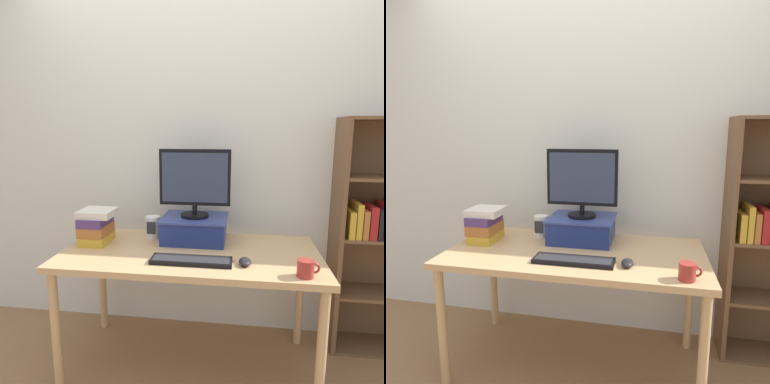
% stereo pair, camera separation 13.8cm
% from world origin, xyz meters
% --- Properties ---
extents(ground_plane, '(12.00, 12.00, 0.00)m').
position_xyz_m(ground_plane, '(0.00, 0.00, 0.00)').
color(ground_plane, olive).
extents(back_wall, '(7.00, 0.08, 2.60)m').
position_xyz_m(back_wall, '(0.00, 0.52, 1.30)').
color(back_wall, silver).
rests_on(back_wall, ground_plane).
extents(desk, '(1.49, 0.74, 0.75)m').
position_xyz_m(desk, '(0.00, 0.00, 0.67)').
color(desk, tan).
rests_on(desk, ground_plane).
extents(riser_box, '(0.42, 0.35, 0.16)m').
position_xyz_m(riser_box, '(-0.00, 0.20, 0.83)').
color(riser_box, navy).
rests_on(riser_box, desk).
extents(computer_monitor, '(0.45, 0.18, 0.43)m').
position_xyz_m(computer_monitor, '(-0.00, 0.19, 1.13)').
color(computer_monitor, black).
rests_on(computer_monitor, riser_box).
extents(keyboard, '(0.44, 0.13, 0.02)m').
position_xyz_m(keyboard, '(0.03, -0.19, 0.76)').
color(keyboard, black).
rests_on(keyboard, desk).
extents(computer_mouse, '(0.06, 0.10, 0.04)m').
position_xyz_m(computer_mouse, '(0.32, -0.18, 0.76)').
color(computer_mouse, black).
rests_on(computer_mouse, desk).
extents(book_stack, '(0.21, 0.24, 0.21)m').
position_xyz_m(book_stack, '(-0.61, 0.06, 0.86)').
color(book_stack, gold).
rests_on(book_stack, desk).
extents(coffee_mug, '(0.11, 0.08, 0.09)m').
position_xyz_m(coffee_mug, '(0.61, -0.29, 0.79)').
color(coffee_mug, '#9E2D28').
rests_on(coffee_mug, desk).
extents(desk_speaker, '(0.10, 0.10, 0.14)m').
position_xyz_m(desk_speaker, '(-0.28, 0.21, 0.82)').
color(desk_speaker, silver).
rests_on(desk_speaker, desk).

